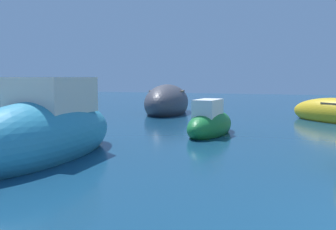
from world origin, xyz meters
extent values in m
ellipsoid|color=teal|center=(-8.01, 2.76, 0.51)|extent=(2.20, 5.59, 1.84)
cube|color=beige|center=(-8.02, 3.21, 1.52)|extent=(1.55, 2.03, 0.92)
ellipsoid|color=#3F3F47|center=(-9.04, 14.68, 0.56)|extent=(3.17, 5.83, 2.04)
cube|color=brown|center=(-9.04, 14.68, 1.21)|extent=(1.97, 1.40, 0.08)
ellipsoid|color=#1E479E|center=(-12.38, 8.56, 0.34)|extent=(4.31, 3.97, 1.24)
cube|color=brown|center=(-12.38, 8.56, 0.75)|extent=(1.40, 1.42, 0.08)
ellipsoid|color=#197233|center=(-5.00, 7.85, 0.29)|extent=(1.48, 3.33, 1.07)
cube|color=white|center=(-5.02, 7.59, 0.92)|extent=(0.82, 1.36, 0.62)
camera|label=1|loc=(-2.09, -4.74, 1.98)|focal=39.93mm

